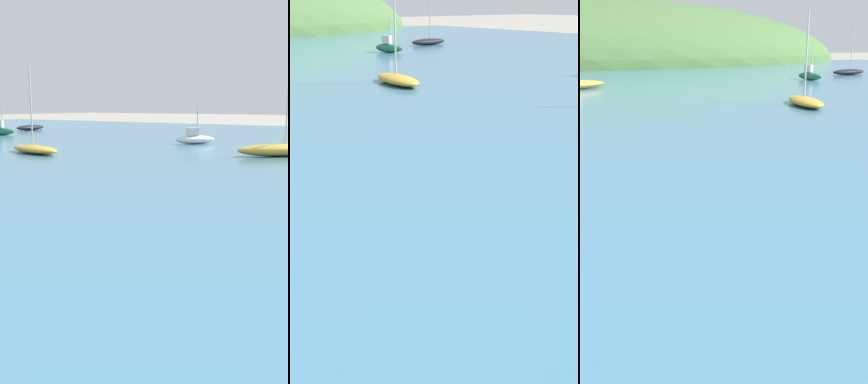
# 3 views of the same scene
# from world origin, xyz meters

# --- Properties ---
(boat_blue_hull) EXTENTS (3.53, 1.59, 4.23)m
(boat_blue_hull) POSITION_xyz_m (18.38, 34.84, 0.36)
(boat_blue_hull) COLOR black
(boat_blue_hull) RESTS_ON water
(boat_far_left) EXTENTS (1.34, 2.24, 2.32)m
(boat_far_left) POSITION_xyz_m (12.26, 31.18, 0.47)
(boat_far_left) COLOR #287551
(boat_far_left) RESTS_ON water
(boat_nearest_quay) EXTENTS (1.78, 3.58, 4.15)m
(boat_nearest_quay) POSITION_xyz_m (4.67, 18.88, 0.32)
(boat_nearest_quay) COLOR gold
(boat_nearest_quay) RESTS_ON water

